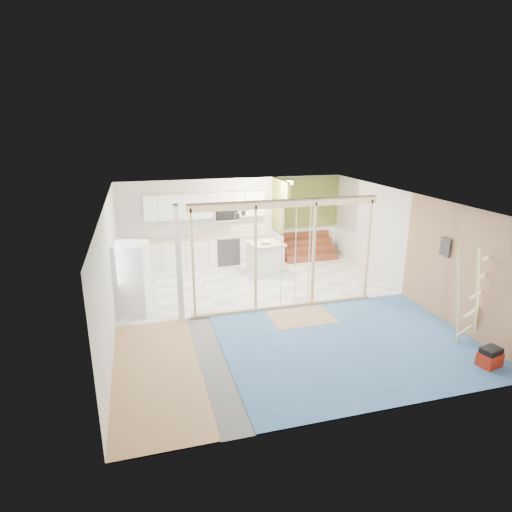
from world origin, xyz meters
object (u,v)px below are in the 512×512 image
object	(u,v)px
fridge	(133,279)
ladder	(470,296)
toolbox	(490,358)
island	(265,258)

from	to	relation	value
fridge	ladder	size ratio (longest dim) A/B	0.84
fridge	ladder	distance (m)	7.05
toolbox	ladder	world-z (taller)	ladder
toolbox	ladder	xyz separation A→B (m)	(0.17, 0.85, 0.84)
fridge	island	distance (m)	4.14
island	toolbox	world-z (taller)	island
fridge	toolbox	xyz separation A→B (m)	(6.08, -4.10, -0.65)
fridge	island	world-z (taller)	fridge
island	ladder	size ratio (longest dim) A/B	0.53
island	toolbox	xyz separation A→B (m)	(2.40, -5.94, -0.28)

